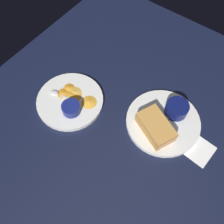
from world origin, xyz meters
TOP-DOWN VIEW (x-y plane):
  - ground_plane at (0.00, 0.00)cm, footprint 110.00×110.00cm
  - plate_sandwich_main at (-9.04, -3.33)cm, footprint 25.25×25.25cm
  - sandwich_half_near at (-8.52, 1.44)cm, footprint 14.97×12.26cm
  - ramekin_dark_sauce at (-10.53, -8.81)cm, footprint 7.78×7.78cm
  - spoon_by_dark_ramekin at (-8.84, -3.11)cm, footprint 4.25×9.87cm
  - plate_chips_companion at (22.08, 9.28)cm, footprint 23.80×23.80cm
  - ramekin_light_gravy at (18.51, 12.26)cm, footprint 6.39×6.39cm
  - spoon_by_gravy_ramekin at (26.98, 10.31)cm, footprint 9.95×3.48cm
  - plantain_chip_scatter at (21.88, 6.82)cm, footprint 15.34×9.22cm
  - paper_napkin_folded at (-22.38, -1.96)cm, footprint 11.63×9.78cm

SIDE VIEW (x-z plane):
  - ground_plane at x=0.00cm, z-range -3.00..0.00cm
  - paper_napkin_folded at x=-22.38cm, z-range 0.00..0.40cm
  - plate_sandwich_main at x=-9.04cm, z-range 0.00..1.60cm
  - plate_chips_companion at x=22.08cm, z-range 0.00..1.60cm
  - plantain_chip_scatter at x=21.88cm, z-range 1.60..2.20cm
  - spoon_by_dark_ramekin at x=-8.84cm, z-range 1.56..2.36cm
  - spoon_by_gravy_ramekin at x=26.98cm, z-range 1.56..2.36cm
  - ramekin_light_gravy at x=18.51cm, z-range 1.74..5.02cm
  - ramekin_dark_sauce at x=-10.53cm, z-range 1.75..6.01cm
  - sandwich_half_near at x=-8.52cm, z-range 1.60..6.40cm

